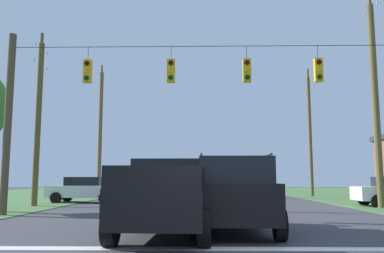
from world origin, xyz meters
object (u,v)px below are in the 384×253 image
overhead_signal_span (203,112)px  utility_pole_far_left (100,131)px  pickup_truck (168,197)px  distant_car_oncoming (85,189)px  utility_pole_mid_right (375,101)px  utility_pole_far_right (310,131)px  suv_black (233,192)px  utility_pole_mid_left (38,118)px

overhead_signal_span → utility_pole_far_left: bearing=115.4°
pickup_truck → distant_car_oncoming: 14.87m
distant_car_oncoming → utility_pole_far_left: (-1.62, 9.66, 4.61)m
overhead_signal_span → utility_pole_mid_right: size_ratio=1.45×
pickup_truck → utility_pole_mid_right: size_ratio=0.50×
utility_pole_mid_right → utility_pole_far_right: bearing=88.7°
suv_black → utility_pole_far_left: utility_pole_far_left is taller
overhead_signal_span → utility_pole_mid_right: bearing=25.3°
pickup_truck → utility_pole_mid_right: utility_pole_mid_right is taller
pickup_truck → utility_pole_mid_right: bearing=44.0°
overhead_signal_span → distant_car_oncoming: size_ratio=3.63×
pickup_truck → distant_car_oncoming: size_ratio=1.25×
utility_pole_mid_left → overhead_signal_span: bearing=-30.8°
pickup_truck → utility_pole_mid_left: size_ratio=0.59×
overhead_signal_span → pickup_truck: (-0.96, -5.16, -3.11)m
suv_black → utility_pole_mid_left: utility_pole_mid_left is taller
utility_pole_far_right → distant_car_oncoming: bearing=-151.0°
utility_pole_far_left → utility_pole_far_right: bearing=-2.7°
distant_car_oncoming → utility_pole_mid_right: (15.62, -4.34, 4.49)m
distant_car_oncoming → overhead_signal_span: bearing=-50.4°
pickup_truck → utility_pole_far_left: size_ratio=0.49×
utility_pole_mid_right → utility_pole_far_right: 13.16m
overhead_signal_span → suv_black: (0.78, -4.58, -3.02)m
suv_black → pickup_truck: bearing=-161.7°
utility_pole_mid_right → utility_pole_far_left: bearing=140.9°
utility_pole_mid_right → utility_pole_far_right: size_ratio=1.04×
overhead_signal_span → utility_pole_far_right: utility_pole_far_right is taller
overhead_signal_span → distant_car_oncoming: overhead_signal_span is taller
distant_car_oncoming → utility_pole_mid_right: size_ratio=0.40×
utility_pole_far_right → pickup_truck: bearing=-113.8°
pickup_truck → utility_pole_far_right: size_ratio=0.52×
utility_pole_far_right → utility_pole_far_left: (-17.55, 0.84, 0.13)m
overhead_signal_span → utility_pole_mid_right: 9.63m
overhead_signal_span → suv_black: overhead_signal_span is taller
pickup_truck → utility_pole_far_left: bearing=108.2°
utility_pole_mid_right → pickup_truck: bearing=-136.0°
distant_car_oncoming → utility_pole_mid_left: bearing=-118.2°
distant_car_oncoming → utility_pole_mid_right: 16.82m
pickup_truck → utility_pole_far_left: (-7.65, 23.25, 4.44)m
distant_car_oncoming → utility_pole_far_right: size_ratio=0.41×
overhead_signal_span → pickup_truck: size_ratio=2.89×
utility_pole_mid_right → overhead_signal_span: bearing=-154.7°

